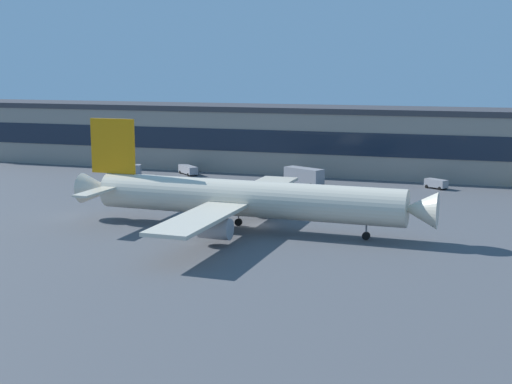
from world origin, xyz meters
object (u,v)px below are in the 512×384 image
object	(u,v)px
airliner	(241,198)
crew_van	(129,170)
follow_me_car	(436,183)
belt_loader	(188,169)
fuel_truck	(303,175)

from	to	relation	value
airliner	crew_van	xyz separation A→B (m)	(-40.16, 40.91, -3.24)
follow_me_car	belt_loader	xyz separation A→B (m)	(-53.36, 1.81, 0.06)
airliner	belt_loader	distance (m)	55.48
crew_van	fuel_truck	bearing A→B (deg)	2.17
airliner	belt_loader	size ratio (longest dim) A/B	9.04
crew_van	fuel_truck	world-z (taller)	fuel_truck
airliner	fuel_truck	size ratio (longest dim) A/B	6.20
follow_me_car	crew_van	size ratio (longest dim) A/B	0.84
airliner	belt_loader	bearing A→B (deg)	121.57
belt_loader	fuel_truck	size ratio (longest dim) A/B	0.69
crew_van	fuel_truck	size ratio (longest dim) A/B	0.64
fuel_truck	belt_loader	bearing A→B (deg)	170.04
belt_loader	follow_me_car	bearing A→B (deg)	-1.95
follow_me_car	belt_loader	world-z (taller)	belt_loader
follow_me_car	fuel_truck	size ratio (longest dim) A/B	0.54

